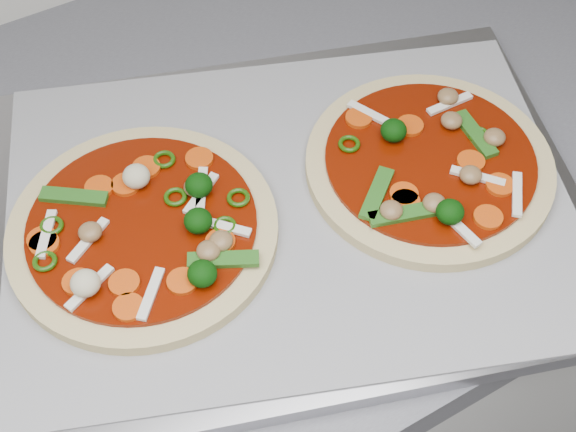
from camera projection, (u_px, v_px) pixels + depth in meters
baking_tray at (290, 211)px, 0.71m from camera, size 0.61×0.52×0.02m
parchment at (290, 204)px, 0.71m from camera, size 0.59×0.51×0.00m
pizza_left at (145, 229)px, 0.68m from camera, size 0.24×0.24×0.04m
pizza_right at (430, 164)px, 0.72m from camera, size 0.24×0.24×0.04m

